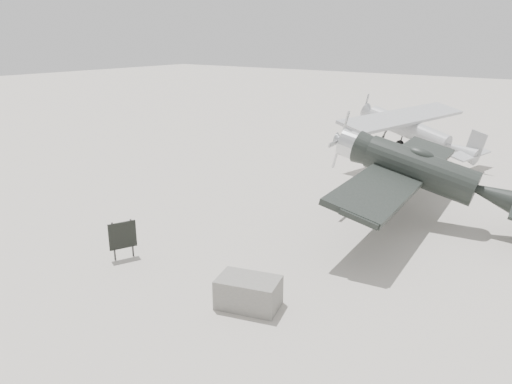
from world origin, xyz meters
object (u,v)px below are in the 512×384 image
equipment_block (248,292)px  sign_board (123,236)px  highwing_monoplane (413,127)px  lowwing_monoplane (430,174)px

equipment_block → sign_board: bearing=180.0°
highwing_monoplane → sign_board: highwing_monoplane is taller
equipment_block → highwing_monoplane: bearing=97.3°
lowwing_monoplane → equipment_block: size_ratio=6.99×
highwing_monoplane → sign_board: (-2.75, -19.18, -1.16)m
highwing_monoplane → equipment_block: bearing=-72.0°
lowwing_monoplane → highwing_monoplane: (-4.22, 9.92, -0.04)m
highwing_monoplane → lowwing_monoplane: bearing=-56.3°
highwing_monoplane → sign_board: size_ratio=8.36×
lowwing_monoplane → equipment_block: bearing=-106.2°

